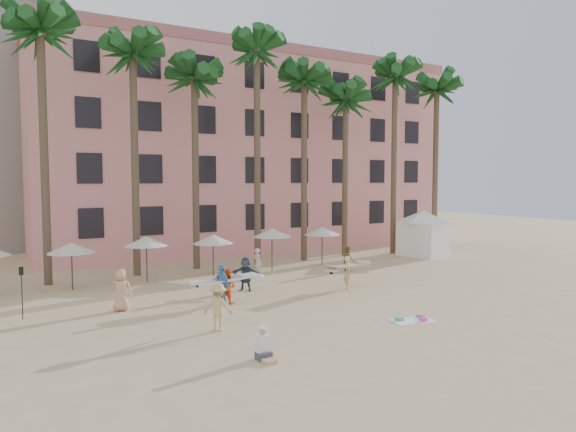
# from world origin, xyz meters

# --- Properties ---
(ground) EXTENTS (120.00, 120.00, 0.00)m
(ground) POSITION_xyz_m (0.00, 0.00, 0.00)
(ground) COLOR #D1B789
(ground) RESTS_ON ground
(pink_hotel) EXTENTS (35.00, 14.00, 16.00)m
(pink_hotel) POSITION_xyz_m (7.00, 26.00, 8.00)
(pink_hotel) COLOR pink
(pink_hotel) RESTS_ON ground
(palm_row) EXTENTS (44.40, 5.40, 16.30)m
(palm_row) POSITION_xyz_m (0.51, 15.00, 12.97)
(palm_row) COLOR brown
(palm_row) RESTS_ON ground
(umbrella_row) EXTENTS (22.50, 2.70, 2.73)m
(umbrella_row) POSITION_xyz_m (-3.00, 12.50, 2.33)
(umbrella_row) COLOR #332B23
(umbrella_row) RESTS_ON ground
(cabana) EXTENTS (5.61, 5.61, 3.50)m
(cabana) POSITION_xyz_m (16.29, 12.48, 2.07)
(cabana) COLOR white
(cabana) RESTS_ON ground
(beach_towel) EXTENTS (1.96, 1.32, 0.14)m
(beach_towel) POSITION_xyz_m (2.54, -1.03, 0.03)
(beach_towel) COLOR white
(beach_towel) RESTS_ON ground
(carrier_yellow) EXTENTS (3.20, 1.84, 1.78)m
(carrier_yellow) POSITION_xyz_m (3.86, 5.34, 1.01)
(carrier_yellow) COLOR #E2BD7F
(carrier_yellow) RESTS_ON ground
(carrier_white) EXTENTS (3.06, 0.98, 1.64)m
(carrier_white) POSITION_xyz_m (-2.96, 5.58, 0.89)
(carrier_white) COLOR orange
(carrier_white) RESTS_ON ground
(beachgoers) EXTENTS (15.72, 10.09, 1.91)m
(beachgoers) POSITION_xyz_m (-2.27, 6.22, 0.90)
(beachgoers) COLOR tan
(beachgoers) RESTS_ON ground
(paddle) EXTENTS (0.18, 0.04, 2.23)m
(paddle) POSITION_xyz_m (-11.56, 7.19, 1.41)
(paddle) COLOR black
(paddle) RESTS_ON ground
(seated_man) EXTENTS (0.46, 0.81, 1.05)m
(seated_man) POSITION_xyz_m (-4.96, -2.12, 0.36)
(seated_man) COLOR #3F3F4C
(seated_man) RESTS_ON ground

